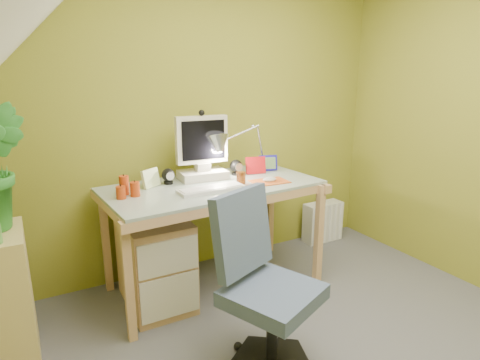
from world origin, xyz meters
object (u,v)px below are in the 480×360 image
side_ledge (2,301)px  task_chair (273,293)px  monitor (202,147)px  desk_lamp (255,137)px  radiator (323,222)px  desk (214,237)px

side_ledge → task_chair: (1.23, -0.72, 0.07)m
monitor → desk_lamp: desk_lamp is taller
monitor → radiator: 1.52m
desk → side_ledge: desk is taller
monitor → radiator: bearing=8.4°
desk_lamp → task_chair: 1.39m
desk → radiator: bearing=8.3°
desk → radiator: (1.26, 0.28, -0.21)m
monitor → desk_lamp: bearing=3.8°
monitor → task_chair: (-0.10, -1.11, -0.58)m
monitor → radiator: (1.26, 0.10, -0.84)m
desk → task_chair: (-0.10, -0.93, 0.06)m
monitor → desk_lamp: size_ratio=0.87×
desk → monitor: bearing=85.8°
desk_lamp → side_ledge: 1.95m
desk → task_chair: size_ratio=1.63×
desk → desk_lamp: desk_lamp is taller
desk → radiator: 1.31m
task_chair → monitor: bearing=61.9°
side_ledge → radiator: bearing=10.7°
desk_lamp → task_chair: bearing=-108.3°
side_ledge → desk_lamp: bearing=12.4°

